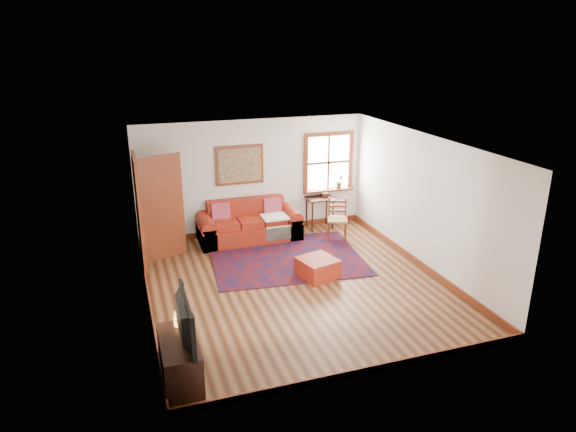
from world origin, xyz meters
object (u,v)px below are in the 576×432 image
object	(u,v)px
side_table	(320,203)
red_ottoman	(318,268)
ladder_back_chair	(337,217)
red_leather_sofa	(249,227)
media_cabinet	(180,360)

from	to	relation	value
side_table	red_ottoman	bearing A→B (deg)	-112.76
side_table	ladder_back_chair	distance (m)	0.73
red_leather_sofa	ladder_back_chair	size ratio (longest dim) A/B	2.44
ladder_back_chair	media_cabinet	size ratio (longest dim) A/B	0.87
side_table	media_cabinet	size ratio (longest dim) A/B	0.70
media_cabinet	side_table	bearing A→B (deg)	50.66
red_leather_sofa	ladder_back_chair	distance (m)	1.91
media_cabinet	red_leather_sofa	bearing A→B (deg)	65.10
red_leather_sofa	media_cabinet	distance (m)	4.83
red_ottoman	ladder_back_chair	size ratio (longest dim) A/B	0.70
ladder_back_chair	red_leather_sofa	bearing A→B (deg)	163.41
ladder_back_chair	media_cabinet	distance (m)	5.44
red_leather_sofa	side_table	bearing A→B (deg)	5.74
red_leather_sofa	ladder_back_chair	xyz separation A→B (m)	(1.82, -0.54, 0.20)
red_ottoman	media_cabinet	distance (m)	3.50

